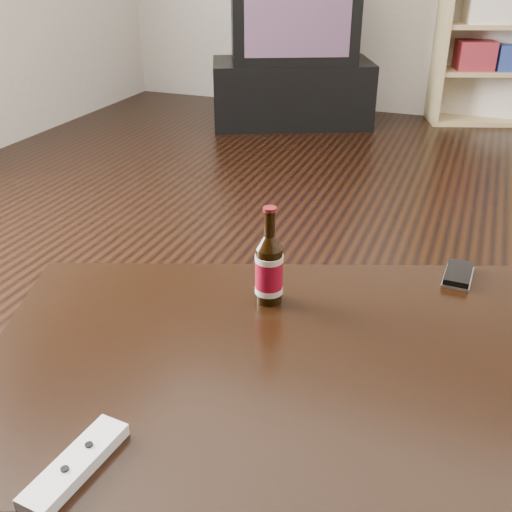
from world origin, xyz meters
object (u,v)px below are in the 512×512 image
(tv_stand, at_px, (291,93))
(phone, at_px, (458,275))
(tv, at_px, (293,13))
(beer_bottle, at_px, (269,269))
(coffee_table, at_px, (310,380))
(bookshelf, at_px, (492,20))
(remote, at_px, (76,465))

(tv_stand, height_order, phone, phone)
(tv, bearing_deg, beer_bottle, -97.36)
(coffee_table, bearing_deg, tv_stand, 108.39)
(tv_stand, relative_size, tv, 1.13)
(tv, distance_m, bookshelf, 1.38)
(tv_stand, xyz_separation_m, beer_bottle, (0.93, -3.08, 0.32))
(tv_stand, bearing_deg, remote, -101.38)
(coffee_table, xyz_separation_m, phone, (0.24, 0.41, 0.07))
(beer_bottle, bearing_deg, tv, 106.85)
(beer_bottle, xyz_separation_m, remote, (-0.11, -0.55, -0.07))
(tv_stand, height_order, bookshelf, bookshelf)
(tv_stand, bearing_deg, tv, -90.00)
(remote, bearing_deg, tv, 108.29)
(bookshelf, bearing_deg, phone, -107.90)
(tv_stand, distance_m, tv, 0.53)
(bookshelf, distance_m, phone, 3.40)
(coffee_table, bearing_deg, phone, 59.56)
(bookshelf, xyz_separation_m, phone, (0.05, -3.39, -0.22))
(tv_stand, bearing_deg, bookshelf, -0.33)
(tv_stand, xyz_separation_m, tv, (0.00, -0.00, 0.53))
(tv, bearing_deg, bookshelf, -0.28)
(beer_bottle, bearing_deg, phone, 33.22)
(bookshelf, xyz_separation_m, remote, (-0.43, -4.20, -0.22))
(bookshelf, distance_m, remote, 4.22)
(tv_stand, xyz_separation_m, coffee_table, (1.08, -3.24, 0.18))
(coffee_table, relative_size, remote, 7.32)
(remote, bearing_deg, tv_stand, 108.30)
(tv_stand, height_order, tv, tv)
(tv_stand, xyz_separation_m, phone, (1.32, -2.83, 0.25))
(coffee_table, distance_m, remote, 0.47)
(tv, distance_m, coffee_table, 3.43)
(beer_bottle, xyz_separation_m, phone, (0.38, 0.25, -0.07))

